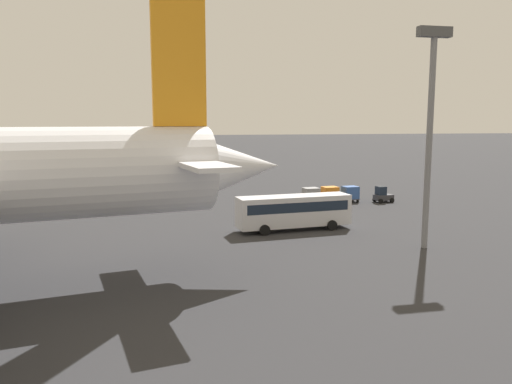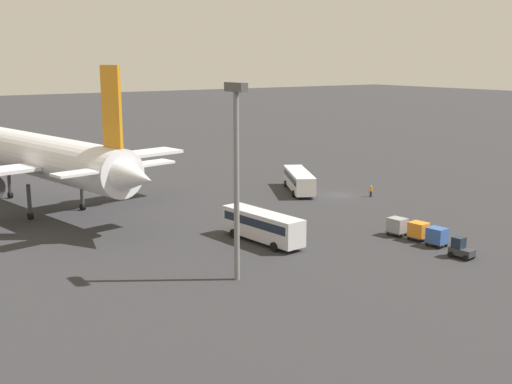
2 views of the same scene
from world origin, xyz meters
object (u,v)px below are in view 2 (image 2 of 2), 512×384
object	(u,v)px
airplane	(49,159)
cargo_cart_blue	(437,236)
cargo_cart_grey	(397,225)
worker_person	(371,191)
baggage_tug	(461,249)
cargo_cart_orange	(418,230)
shuttle_bus_near	(299,179)
shuttle_bus_far	(262,224)

from	to	relation	value
airplane	cargo_cart_blue	size ratio (longest dim) A/B	20.73
cargo_cart_blue	cargo_cart_grey	distance (m)	5.45
worker_person	cargo_cart_blue	size ratio (longest dim) A/B	0.80
baggage_tug	cargo_cart_orange	size ratio (longest dim) A/B	1.17
shuttle_bus_near	baggage_tug	world-z (taller)	shuttle_bus_near
baggage_tug	cargo_cart_grey	size ratio (longest dim) A/B	1.17
worker_person	cargo_cart_orange	bearing A→B (deg)	149.00
worker_person	shuttle_bus_near	bearing A→B (deg)	35.34
shuttle_bus_far	worker_person	size ratio (longest dim) A/B	6.50
shuttle_bus_near	cargo_cart_grey	xyz separation A→B (m)	(-25.93, 5.99, -0.67)
cargo_cart_blue	cargo_cart_orange	bearing A→B (deg)	-3.04
shuttle_bus_far	cargo_cart_orange	world-z (taller)	shuttle_bus_far
shuttle_bus_near	baggage_tug	xyz separation A→B (m)	(-35.38, 6.74, -0.92)
baggage_tug	worker_person	bearing A→B (deg)	-33.71
shuttle_bus_far	cargo_cart_orange	xyz separation A→B (m)	(-9.16, -14.72, -0.81)
shuttle_bus_far	cargo_cart_grey	size ratio (longest dim) A/B	5.18
shuttle_bus_far	cargo_cart_grey	distance (m)	15.64
cargo_cart_blue	shuttle_bus_near	bearing A→B (deg)	-10.19
shuttle_bus_near	cargo_cart_grey	distance (m)	26.62
shuttle_bus_near	worker_person	xyz separation A→B (m)	(-8.94, -6.34, -0.99)
cargo_cart_blue	worker_person	bearing A→B (deg)	-28.11
cargo_cart_orange	cargo_cart_grey	world-z (taller)	same
cargo_cart_orange	cargo_cart_grey	xyz separation A→B (m)	(2.72, 0.49, 0.00)
airplane	cargo_cart_blue	distance (m)	48.91
shuttle_bus_near	baggage_tug	size ratio (longest dim) A/B	4.85
airplane	cargo_cart_blue	xyz separation A→B (m)	(-38.46, -29.62, -6.02)
shuttle_bus_far	cargo_cart_grey	xyz separation A→B (m)	(-6.44, -14.23, -0.81)
airplane	worker_person	distance (m)	45.03
baggage_tug	worker_person	xyz separation A→B (m)	(26.44, -13.08, -0.07)
airplane	shuttle_bus_near	size ratio (longest dim) A/B	3.66
shuttle_bus_near	shuttle_bus_far	xyz separation A→B (m)	(-19.48, 20.22, 0.14)
airplane	baggage_tug	world-z (taller)	airplane
worker_person	cargo_cart_grey	bearing A→B (deg)	144.02
shuttle_bus_near	cargo_cart_grey	size ratio (longest dim) A/B	5.66
shuttle_bus_near	cargo_cart_blue	xyz separation A→B (m)	(-31.37, 5.64, -0.67)
worker_person	cargo_cart_grey	size ratio (longest dim) A/B	0.80
shuttle_bus_far	shuttle_bus_near	bearing A→B (deg)	-52.10
cargo_cart_blue	airplane	bearing A→B (deg)	37.60
cargo_cart_orange	cargo_cart_grey	size ratio (longest dim) A/B	1.00
airplane	shuttle_bus_near	world-z (taller)	airplane
cargo_cart_grey	shuttle_bus_far	bearing A→B (deg)	65.64
cargo_cart_blue	cargo_cart_grey	xyz separation A→B (m)	(5.44, 0.35, 0.00)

